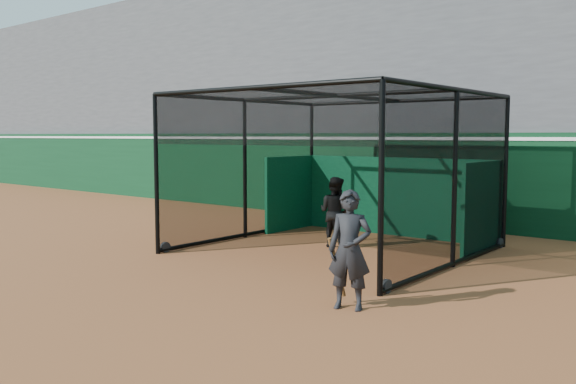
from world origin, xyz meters
The scene contains 6 objects.
ground centered at (0.00, 0.00, 0.00)m, with size 120.00×120.00×0.00m, color brown.
outfield_wall centered at (0.00, 8.50, 1.29)m, with size 50.00×0.50×2.50m.
grandstand centered at (0.00, 12.27, 4.48)m, with size 50.00×7.85×8.95m.
batting_cage centered at (0.61, 3.96, 1.63)m, with size 5.35×5.37×3.26m.
batter centered at (0.36, 4.27, 0.77)m, with size 0.75×0.58×1.54m, color black.
on_deck_player centered at (3.26, 0.43, 0.84)m, with size 0.71×0.58×1.68m.
Camera 1 is at (7.87, -6.62, 2.43)m, focal length 38.00 mm.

